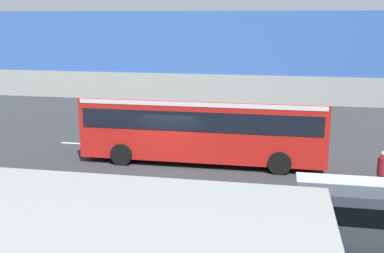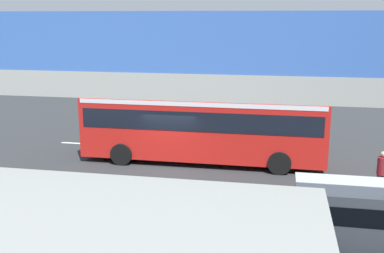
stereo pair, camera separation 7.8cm
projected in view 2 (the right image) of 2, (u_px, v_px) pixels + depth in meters
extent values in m
plane|color=#2D3033|center=(171.00, 165.00, 22.25)|extent=(80.00, 80.00, 0.00)
cube|color=red|center=(203.00, 127.00, 22.50)|extent=(11.50, 2.55, 2.86)
cube|color=black|center=(203.00, 116.00, 22.39)|extent=(11.04, 2.59, 0.90)
cube|color=white|center=(203.00, 100.00, 22.21)|extent=(11.27, 2.58, 0.20)
cube|color=black|center=(89.00, 115.00, 23.49)|extent=(0.04, 2.24, 1.20)
cylinder|color=black|center=(122.00, 154.00, 22.23)|extent=(1.04, 0.30, 1.04)
cylinder|color=black|center=(138.00, 141.00, 24.67)|extent=(1.04, 0.30, 1.04)
cylinder|color=black|center=(279.00, 163.00, 20.87)|extent=(1.04, 0.30, 1.04)
cylinder|color=black|center=(280.00, 148.00, 23.31)|extent=(1.04, 0.30, 1.04)
cube|color=#B7BCC6|center=(378.00, 218.00, 13.71)|extent=(4.80, 1.95, 1.86)
cube|color=black|center=(379.00, 207.00, 13.63)|extent=(4.42, 1.98, 0.56)
cylinder|color=black|center=(323.00, 253.00, 13.25)|extent=(0.68, 0.22, 0.68)
cylinder|color=black|center=(319.00, 224.00, 15.12)|extent=(0.68, 0.22, 0.68)
cylinder|color=#2D2D38|center=(380.00, 185.00, 18.42)|extent=(0.32, 0.32, 0.85)
cylinder|color=maroon|center=(382.00, 166.00, 18.25)|extent=(0.38, 0.38, 0.70)
sphere|color=tan|center=(383.00, 154.00, 18.14)|extent=(0.22, 0.22, 0.22)
cylinder|color=slate|center=(147.00, 119.00, 25.64)|extent=(0.08, 0.08, 2.80)
cube|color=blue|center=(147.00, 100.00, 25.39)|extent=(0.04, 0.60, 0.60)
cube|color=silver|center=(299.00, 155.00, 23.91)|extent=(2.00, 0.20, 0.01)
cube|color=silver|center=(221.00, 151.00, 24.65)|extent=(2.00, 0.20, 0.01)
cube|color=silver|center=(148.00, 147.00, 25.39)|extent=(2.00, 0.20, 0.01)
cube|color=silver|center=(78.00, 143.00, 26.13)|extent=(2.00, 0.20, 0.01)
cube|color=gray|center=(51.00, 75.00, 10.35)|extent=(26.69, 2.60, 0.50)
cube|color=#3359A5|center=(74.00, 36.00, 11.36)|extent=(26.69, 0.08, 1.10)
cube|color=#3359A5|center=(17.00, 41.00, 8.97)|extent=(26.69, 0.08, 1.10)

